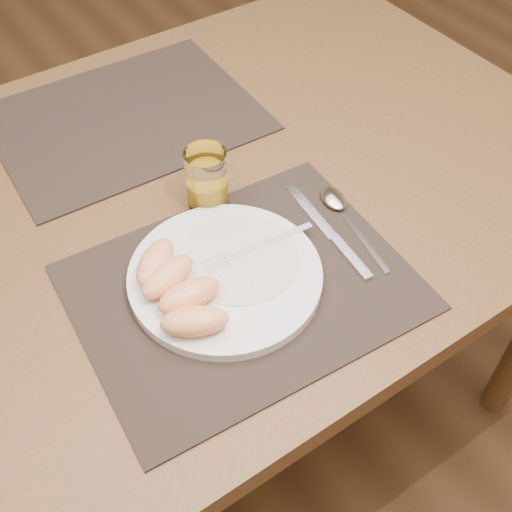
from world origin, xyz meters
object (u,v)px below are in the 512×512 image
at_px(placemat_near, 243,287).
at_px(plate, 225,276).
at_px(placemat_far, 126,118).
at_px(knife, 334,237).
at_px(spoon, 338,204).
at_px(table, 182,229).
at_px(juice_glass, 207,181).
at_px(fork, 249,250).

bearing_deg(placemat_near, plate, 120.24).
bearing_deg(plate, placemat_far, 82.71).
height_order(placemat_near, placemat_far, same).
relative_size(placemat_near, knife, 2.04).
distance_m(placemat_far, spoon, 0.43).
bearing_deg(placemat_near, table, 84.72).
bearing_deg(spoon, table, 137.54).
xyz_separation_m(knife, spoon, (0.05, 0.05, 0.00)).
bearing_deg(spoon, knife, -134.23).
distance_m(plate, juice_glass, 0.16).
height_order(placemat_near, spoon, spoon).
bearing_deg(knife, juice_glass, 123.05).
bearing_deg(placemat_far, juice_glass, -88.06).
xyz_separation_m(fork, juice_glass, (0.01, 0.13, 0.02)).
height_order(table, knife, knife).
xyz_separation_m(placemat_near, placemat_far, (0.04, 0.44, 0.00)).
height_order(table, placemat_far, placemat_far).
height_order(table, plate, plate).
height_order(plate, knife, plate).
relative_size(plate, fork, 1.54).
relative_size(plate, juice_glass, 2.80).
height_order(placemat_near, plate, plate).
distance_m(table, fork, 0.21).
relative_size(table, plate, 5.19).
distance_m(table, placemat_far, 0.24).
height_order(fork, knife, fork).
bearing_deg(juice_glass, spoon, -37.70).
distance_m(plate, spoon, 0.22).
distance_m(plate, knife, 0.18).
xyz_separation_m(placemat_far, plate, (-0.05, -0.42, 0.01)).
bearing_deg(juice_glass, knife, -56.95).
bearing_deg(spoon, fork, -176.36).
distance_m(placemat_far, juice_glass, 0.27).
distance_m(table, knife, 0.28).
distance_m(placemat_near, plate, 0.03).
bearing_deg(placemat_near, knife, -0.22).
relative_size(plate, knife, 1.23).
xyz_separation_m(placemat_far, juice_glass, (0.01, -0.27, 0.04)).
bearing_deg(plate, table, 80.24).
xyz_separation_m(placemat_far, fork, (-0.00, -0.40, 0.02)).
xyz_separation_m(table, plate, (-0.03, -0.20, 0.10)).
xyz_separation_m(placemat_near, fork, (0.04, 0.04, 0.02)).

